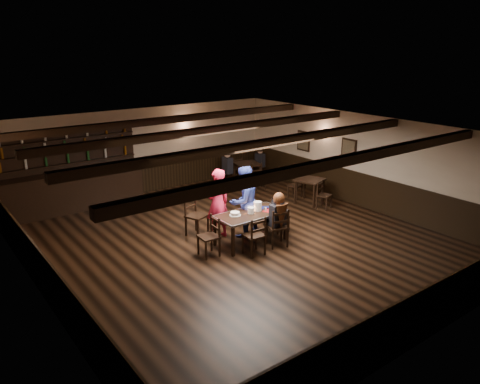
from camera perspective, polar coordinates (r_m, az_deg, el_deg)
ground at (r=11.42m, az=-0.30°, el=-6.08°), size 10.00×10.00×0.00m
room_shell at (r=10.87m, az=-0.40°, el=2.45°), size 9.02×10.02×2.71m
dining_table at (r=11.14m, az=1.31°, el=-2.92°), size 1.71×0.86×0.75m
chair_near_left at (r=10.52m, az=1.97°, el=-5.05°), size 0.45×0.43×0.92m
chair_near_right at (r=10.97m, az=4.75°, el=-4.01°), size 0.55×0.54×0.95m
chair_end_left at (r=10.57m, az=-3.48°, el=-4.98°), size 0.44×0.45×0.92m
chair_end_right at (r=11.86m, az=4.59°, el=-2.60°), size 0.44×0.46×0.85m
chair_far_pushed at (r=11.70m, az=-5.64°, el=-2.42°), size 0.60×0.59×1.02m
woman_pink at (r=11.38m, az=-2.75°, el=-1.44°), size 0.65×0.44×1.75m
man_blue at (r=11.49m, az=0.45°, el=-1.16°), size 0.95×0.78×1.78m
seated_person at (r=10.92m, az=4.69°, el=-2.38°), size 0.37×0.55×0.90m
cake at (r=10.95m, az=-0.61°, el=-2.69°), size 0.27×0.27×0.09m
plate_stack_a at (r=11.07m, az=1.36°, el=-2.25°), size 0.16×0.16×0.15m
plate_stack_b at (r=11.25m, az=2.16°, el=-1.73°), size 0.19×0.19×0.23m
tea_light at (r=11.21m, az=1.21°, el=-2.27°), size 0.05×0.05×0.06m
salt_shaker at (r=11.24m, az=3.16°, el=-2.11°), size 0.04×0.04×0.09m
pepper_shaker at (r=11.28m, az=3.01°, el=-2.04°), size 0.04×0.04×0.09m
drink_glass at (r=11.33m, az=1.95°, el=-1.92°), size 0.06×0.06×0.10m
menu_red at (r=11.31m, az=3.52°, el=-2.23°), size 0.38×0.33×0.00m
menu_blue at (r=11.49m, az=3.22°, el=-1.89°), size 0.35×0.33×0.00m
bar_counter at (r=14.20m, az=-19.77°, el=0.79°), size 4.21×0.70×2.20m
back_table_a at (r=14.06m, az=8.48°, el=1.15°), size 0.95×0.95×0.75m
back_table_b at (r=15.78m, az=0.86°, el=3.19°), size 0.95×0.95×0.75m
bg_patron_left at (r=15.52m, az=-1.54°, el=3.69°), size 0.25×0.38×0.76m
bg_patron_right at (r=16.33m, az=2.46°, el=4.24°), size 0.23×0.35×0.68m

